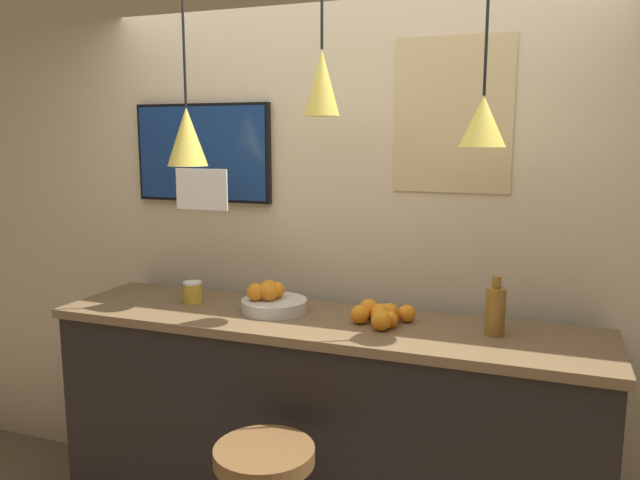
{
  "coord_description": "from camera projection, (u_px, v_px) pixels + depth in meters",
  "views": [
    {
      "loc": [
        0.92,
        -1.74,
        1.89
      ],
      "look_at": [
        0.0,
        0.72,
        1.45
      ],
      "focal_mm": 35.0,
      "sensor_mm": 36.0,
      "label": 1
    }
  ],
  "objects": [
    {
      "name": "spread_jar",
      "position": [
        193.0,
        292.0,
        2.98
      ],
      "size": [
        0.09,
        0.09,
        0.1
      ],
      "color": "gold",
      "rests_on": "service_counter"
    },
    {
      "name": "wall_poster",
      "position": [
        453.0,
        115.0,
        2.74
      ],
      "size": [
        0.52,
        0.01,
        0.68
      ],
      "color": "#DBBC84"
    },
    {
      "name": "mounted_tv",
      "position": [
        202.0,
        153.0,
        3.19
      ],
      "size": [
        0.76,
        0.04,
        0.5
      ],
      "color": "black"
    },
    {
      "name": "juice_bottle",
      "position": [
        495.0,
        310.0,
        2.49
      ],
      "size": [
        0.08,
        0.08,
        0.24
      ],
      "color": "olive",
      "rests_on": "service_counter"
    },
    {
      "name": "pendant_lamp_right",
      "position": [
        483.0,
        119.0,
        2.37
      ],
      "size": [
        0.18,
        0.18,
        0.96
      ],
      "color": "black"
    },
    {
      "name": "pendant_lamp_left",
      "position": [
        187.0,
        135.0,
        2.83
      ],
      "size": [
        0.18,
        0.18,
        1.05
      ],
      "color": "black"
    },
    {
      "name": "hanging_menu_board",
      "position": [
        202.0,
        189.0,
        2.58
      ],
      "size": [
        0.24,
        0.01,
        0.17
      ],
      "color": "white"
    },
    {
      "name": "fruit_bowl",
      "position": [
        272.0,
        300.0,
        2.83
      ],
      "size": [
        0.3,
        0.3,
        0.14
      ],
      "color": "beige",
      "rests_on": "service_counter"
    },
    {
      "name": "back_wall",
      "position": [
        349.0,
        227.0,
        3.03
      ],
      "size": [
        8.0,
        0.06,
        2.9
      ],
      "color": "beige",
      "rests_on": "ground_plane"
    },
    {
      "name": "service_counter",
      "position": [
        320.0,
        436.0,
        2.81
      ],
      "size": [
        2.42,
        0.58,
        1.1
      ],
      "color": "black",
      "rests_on": "ground_plane"
    },
    {
      "name": "orange_pile",
      "position": [
        381.0,
        314.0,
        2.66
      ],
      "size": [
        0.26,
        0.24,
        0.09
      ],
      "color": "orange",
      "rests_on": "service_counter"
    },
    {
      "name": "pendant_lamp_middle",
      "position": [
        322.0,
        82.0,
        2.57
      ],
      "size": [
        0.15,
        0.15,
        0.83
      ],
      "color": "black"
    }
  ]
}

